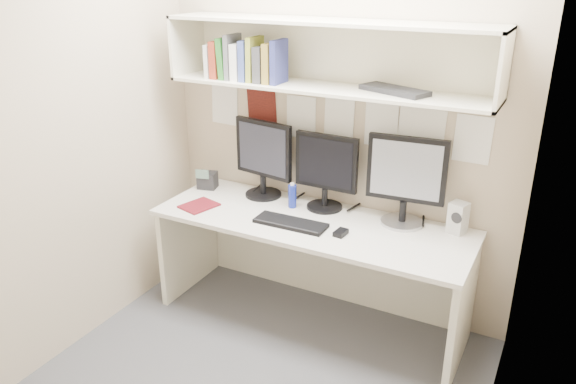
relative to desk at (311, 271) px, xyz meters
The scene contains 19 objects.
floor 0.75m from the desk, 90.00° to the right, with size 2.40×2.00×0.01m, color #4A4A4F.
wall_back 1.00m from the desk, 90.00° to the left, with size 2.40×0.02×2.60m, color #B7A68C.
wall_front 1.90m from the desk, 90.00° to the right, with size 2.40×0.02×2.60m, color #B7A68C.
wall_left 1.65m from the desk, 151.57° to the right, with size 0.02×2.00×2.60m, color #B7A68C.
wall_right 1.65m from the desk, 28.43° to the right, with size 0.02×2.00×2.60m, color #B7A68C.
desk is the anchor object (origin of this frame).
overhead_hutch 1.37m from the desk, 90.00° to the left, with size 2.00×0.38×0.40m.
pinned_papers 0.95m from the desk, 90.00° to the left, with size 1.92×0.01×0.48m, color white, non-canonical shape.
monitor_left 0.83m from the desk, 155.00° to the left, with size 0.45×0.25×0.53m.
monitor_center 0.67m from the desk, 91.97° to the left, with size 0.43×0.23×0.50m.
monitor_right 0.86m from the desk, 23.08° to the left, with size 0.48×0.26×0.55m.
keyboard 0.40m from the desk, 124.40° to the right, with size 0.45×0.16×0.02m, color black.
mouse 0.46m from the desk, 24.82° to the right, with size 0.06×0.10×0.03m, color black.
speaker 0.99m from the desk, 16.00° to the left, with size 0.12×0.12×0.19m.
blue_bottle 0.50m from the desk, 148.20° to the left, with size 0.05×0.05×0.17m.
maroon_notebook 0.85m from the desk, 168.36° to the right, with size 0.18×0.23×0.01m, color maroon.
desk_phone 1.00m from the desk, behind, with size 0.15×0.14×0.15m.
book_stack 1.40m from the desk, 168.64° to the left, with size 0.51×0.17×0.28m.
hutch_tray 1.27m from the desk, 22.06° to the left, with size 0.40×0.15×0.03m, color black.
Camera 1 is at (1.35, -2.24, 2.20)m, focal length 35.00 mm.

